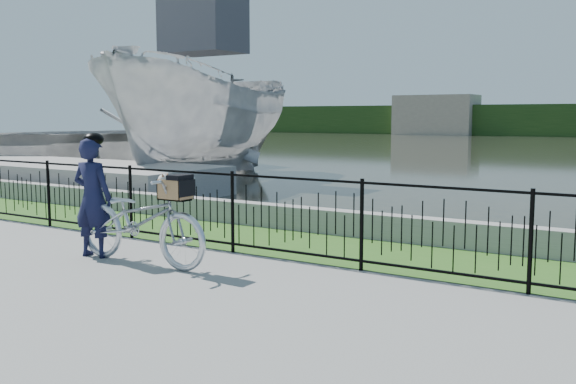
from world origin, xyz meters
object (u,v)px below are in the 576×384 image
Objects in this scene: dock at (52,175)px; cyclist at (93,196)px; bicycle_rig at (141,220)px; boat_near at (205,116)px; boat_far at (119,139)px.

cyclist reaches higher than dock.
cyclist is (-0.87, -0.03, 0.26)m from bicycle_rig.
cyclist reaches higher than bicycle_rig.
bicycle_rig is at bearing -54.60° from boat_near.
dock is 5.91× the size of cyclist.
dock is at bearing -60.65° from boat_far.
cyclist is (7.56, -5.13, 0.49)m from dock.
cyclist is 0.18× the size of boat_near.
boat_far is (-11.24, 10.10, 0.52)m from bicycle_rig.
cyclist is 14.50m from boat_far.
dock is 5.78m from boat_far.
dock is 1.04× the size of boat_near.
boat_far is at bearing 138.07° from bicycle_rig.
boat_near is at bearing 121.45° from cyclist.
boat_far reaches higher than dock.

